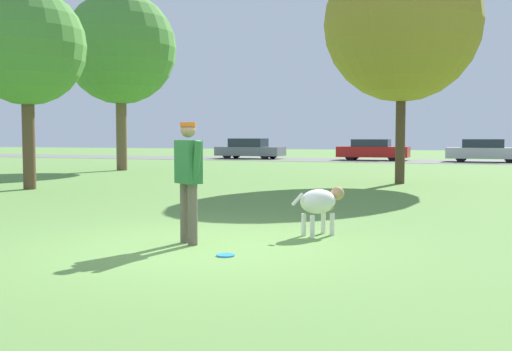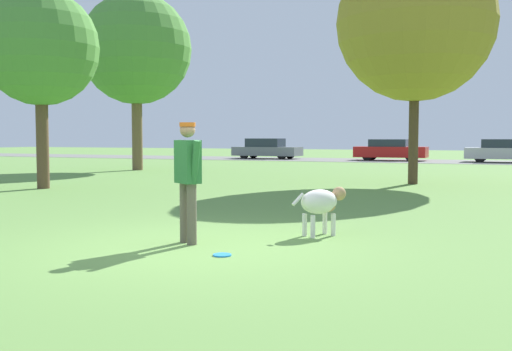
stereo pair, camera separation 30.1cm
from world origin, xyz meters
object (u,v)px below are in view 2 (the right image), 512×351
person (188,173)px  dog (322,203)px  tree_mid_center (415,23)px  parked_car_grey (267,149)px  tree_near_left (40,48)px  parked_car_silver (505,151)px  frisbee (222,255)px  parked_car_red (390,150)px  tree_far_left (136,49)px

person → dog: 2.03m
tree_mid_center → parked_car_grey: tree_mid_center is taller
tree_mid_center → tree_near_left: bearing=-148.7°
dog → tree_near_left: tree_near_left is taller
parked_car_grey → parked_car_silver: 14.48m
tree_mid_center → frisbee: bearing=-92.3°
tree_mid_center → parked_car_grey: bearing=123.8°
tree_mid_center → parked_car_silver: size_ratio=1.69×
person → parked_car_red: (-2.65, 29.56, -0.32)m
dog → parked_car_silver: size_ratio=0.20×
person → tree_mid_center: size_ratio=0.23×
dog → parked_car_grey: bearing=58.5°
frisbee → parked_car_silver: bearing=84.3°
frisbee → parked_car_red: bearing=96.5°
dog → frisbee: 2.07m
parked_car_grey → parked_car_silver: parked_car_grey is taller
person → tree_mid_center: bearing=117.9°
person → tree_mid_center: 12.32m
dog → parked_car_silver: bearing=30.4°
parked_car_silver → parked_car_red: bearing=178.5°
person → tree_near_left: bearing=177.3°
person → parked_car_silver: size_ratio=0.38×
person → parked_car_grey: size_ratio=0.36×
dog → parked_car_red: parked_car_red is taller
person → parked_car_grey: 31.42m
dog → parked_car_red: 28.54m
frisbee → tree_near_left: 11.62m
tree_far_left → parked_car_grey: tree_far_left is taller
parked_car_red → tree_mid_center: bearing=-77.4°
dog → tree_far_left: tree_far_left is taller
frisbee → parked_car_silver: size_ratio=0.05×
tree_near_left → parked_car_grey: (-2.75, 23.54, -3.23)m
person → dog: size_ratio=1.91×
frisbee → parked_car_red: parked_car_red is taller
tree_far_left → parked_car_grey: size_ratio=1.69×
frisbee → parked_car_grey: size_ratio=0.05×
person → parked_car_red: size_ratio=0.38×
person → parked_car_grey: (-10.73, 29.53, -0.31)m
person → parked_car_red: 29.68m
parked_car_red → parked_car_silver: 6.41m
parked_car_red → parked_car_silver: (6.40, -0.26, 0.00)m
person → tree_near_left: size_ratio=0.30×
tree_near_left → parked_car_silver: size_ratio=1.28×
person → dog: (1.47, 1.32, -0.48)m
person → tree_far_left: size_ratio=0.22×
parked_car_grey → parked_car_silver: (14.48, -0.23, -0.00)m
frisbee → person: bearing=143.9°
tree_far_left → tree_near_left: bearing=-71.9°
tree_far_left → parked_car_red: (8.22, 14.69, -4.55)m
tree_near_left → parked_car_grey: size_ratio=1.22×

